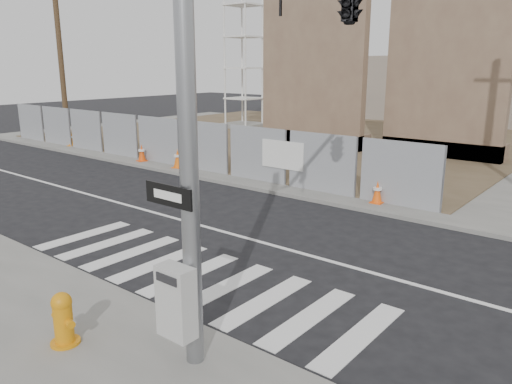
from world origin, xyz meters
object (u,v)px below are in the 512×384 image
Objects in this scene: fire_hydrant at (63,319)px; traffic_cone_d at (377,192)px; traffic_cone_b at (142,153)px; traffic_cone_c at (178,159)px; traffic_cone_a at (72,139)px; signal_pole at (306,38)px.

fire_hydrant is 1.20× the size of traffic_cone_d.
traffic_cone_b is 2.37m from traffic_cone_c.
traffic_cone_b is at bearing 179.97° from traffic_cone_c.
traffic_cone_c reaches higher than traffic_cone_a.
traffic_cone_c is at bearing -2.75° from traffic_cone_a.
fire_hydrant is at bearing -42.99° from traffic_cone_b.
traffic_cone_c is (-8.86, 10.47, -0.04)m from fire_hydrant.
fire_hydrant is 1.15× the size of traffic_cone_a.
fire_hydrant is at bearing -116.97° from signal_pole.
traffic_cone_a is 17.80m from traffic_cone_d.
traffic_cone_c is at bearing -179.05° from traffic_cone_d.
fire_hydrant is 1.08× the size of traffic_cone_c.
signal_pole reaches higher than traffic_cone_a.
traffic_cone_b is 0.96× the size of traffic_cone_c.
traffic_cone_a is 0.94× the size of traffic_cone_c.
signal_pole is 15.36m from traffic_cone_b.
signal_pole is at bearing -20.15° from traffic_cone_a.
signal_pole is 8.32m from traffic_cone_d.
traffic_cone_a is at bearing 179.12° from traffic_cone_d.
traffic_cone_d is at bearing 104.14° from signal_pole.
traffic_cone_d is (17.79, -0.27, -0.02)m from traffic_cone_a.
traffic_cone_a is (-17.64, 10.89, -0.06)m from fire_hydrant.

